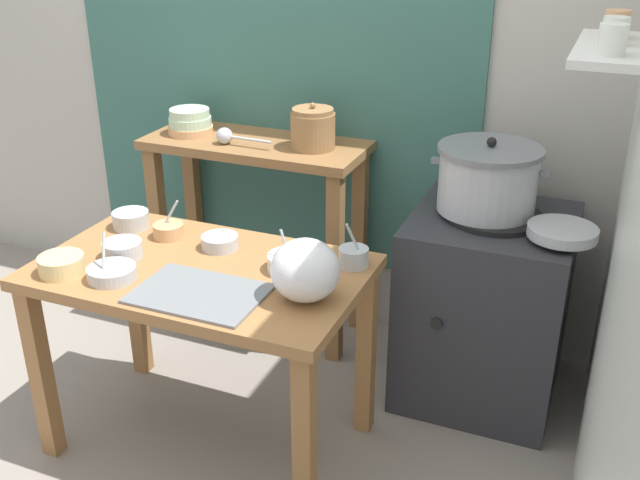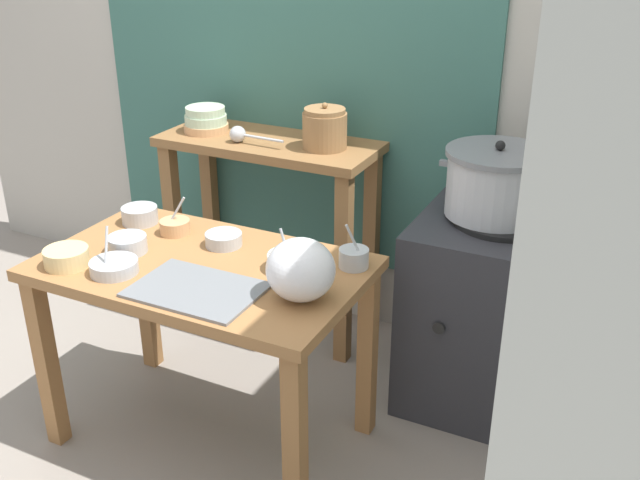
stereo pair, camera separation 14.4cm
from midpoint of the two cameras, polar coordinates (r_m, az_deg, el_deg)
ground_plane at (r=2.93m, az=-8.23°, el=-14.25°), size 9.00×9.00×0.00m
wall_back at (r=3.24m, az=2.80°, el=15.36°), size 4.40×0.12×2.60m
prep_table at (r=2.55m, az=-7.41°, el=-4.05°), size 1.10×0.66×0.72m
back_shelf_table at (r=3.26m, az=-2.65°, el=4.05°), size 0.96×0.40×0.90m
stove_block at (r=2.95m, az=14.55°, el=-5.46°), size 0.60×0.61×0.78m
steamer_pot at (r=2.76m, az=14.97°, el=4.30°), size 0.43×0.38×0.28m
clay_pot at (r=3.05m, az=1.73°, el=8.61°), size 0.18×0.18×0.19m
bowl_stack_enamel at (r=3.32m, az=-7.61°, el=9.20°), size 0.20×0.20×0.11m
ladle at (r=3.15m, az=-4.94°, el=8.14°), size 0.26×0.07×0.07m
serving_tray at (r=2.32m, az=-7.80°, el=-3.87°), size 0.40×0.28×0.01m
plastic_bag at (r=2.22m, az=0.34°, el=-2.34°), size 0.21×0.21×0.20m
wide_pan at (r=2.63m, az=20.23°, el=0.09°), size 0.24×0.24×0.04m
prep_bowl_0 at (r=2.73m, az=-9.70°, el=1.06°), size 0.11×0.11×0.14m
prep_bowl_1 at (r=2.85m, az=-12.40°, el=1.94°), size 0.14×0.14×0.06m
prep_bowl_2 at (r=2.48m, az=-14.09°, el=-1.99°), size 0.16×0.16×0.15m
prep_bowl_3 at (r=2.61m, az=-5.92°, el=0.08°), size 0.13×0.13×0.05m
prep_bowl_4 at (r=2.57m, az=-17.55°, el=-1.26°), size 0.15×0.15×0.06m
prep_bowl_5 at (r=2.45m, az=4.32°, el=-1.36°), size 0.10×0.10×0.17m
prep_bowl_6 at (r=2.43m, az=-0.60°, el=-1.65°), size 0.16×0.16×0.15m
prep_bowl_7 at (r=2.62m, az=-13.18°, el=-0.28°), size 0.13×0.13×0.06m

